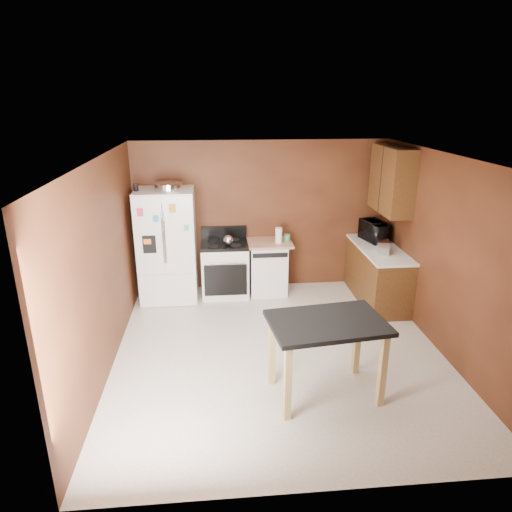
{
  "coord_description": "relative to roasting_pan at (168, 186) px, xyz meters",
  "views": [
    {
      "loc": [
        -0.77,
        -5.16,
        3.16
      ],
      "look_at": [
        -0.22,
        0.85,
        1.04
      ],
      "focal_mm": 32.0,
      "sensor_mm": 36.0,
      "label": 1
    }
  ],
  "objects": [
    {
      "name": "roasting_pan",
      "position": [
        0.0,
        0.0,
        0.0
      ],
      "size": [
        0.43,
        0.43,
        0.11
      ],
      "primitive_type": "cylinder",
      "color": "silver",
      "rests_on": "refrigerator"
    },
    {
      "name": "island",
      "position": [
        1.86,
        -2.77,
        -1.08
      ],
      "size": [
        1.31,
        0.96,
        0.91
      ],
      "color": "black",
      "rests_on": "ground"
    },
    {
      "name": "floor",
      "position": [
        1.48,
        -1.85,
        -1.85
      ],
      "size": [
        4.5,
        4.5,
        0.0
      ],
      "primitive_type": "plane",
      "color": "silver",
      "rests_on": "ground"
    },
    {
      "name": "microwave",
      "position": [
        3.31,
        -0.01,
        -0.81
      ],
      "size": [
        0.48,
        0.61,
        0.3
      ],
      "primitive_type": "imported",
      "rotation": [
        0.0,
        0.0,
        1.82
      ],
      "color": "black",
      "rests_on": "right_cabinets"
    },
    {
      "name": "wall_front",
      "position": [
        1.48,
        -4.1,
        -0.6
      ],
      "size": [
        4.2,
        0.0,
        4.2
      ],
      "primitive_type": "plane",
      "rotation": [
        -1.57,
        0.0,
        0.0
      ],
      "color": "#592E17",
      "rests_on": "ground"
    },
    {
      "name": "kettle",
      "position": [
        0.9,
        -0.06,
        -0.87
      ],
      "size": [
        0.17,
        0.17,
        0.17
      ],
      "primitive_type": "sphere",
      "color": "silver",
      "rests_on": "gas_range"
    },
    {
      "name": "ceiling",
      "position": [
        1.48,
        -1.85,
        0.65
      ],
      "size": [
        4.5,
        4.5,
        0.0
      ],
      "primitive_type": "plane",
      "rotation": [
        3.14,
        0.0,
        0.0
      ],
      "color": "white",
      "rests_on": "ground"
    },
    {
      "name": "toaster",
      "position": [
        3.23,
        -0.65,
        -0.85
      ],
      "size": [
        0.24,
        0.31,
        0.2
      ],
      "primitive_type": "cube",
      "rotation": [
        0.0,
        0.0,
        -0.28
      ],
      "color": "silver",
      "rests_on": "right_cabinets"
    },
    {
      "name": "right_cabinets",
      "position": [
        3.32,
        -0.37,
        -0.95
      ],
      "size": [
        0.63,
        1.58,
        2.45
      ],
      "color": "brown",
      "rests_on": "ground"
    },
    {
      "name": "refrigerator",
      "position": [
        -0.07,
        0.02,
        -0.95
      ],
      "size": [
        0.9,
        0.8,
        1.8
      ],
      "color": "white",
      "rests_on": "ground"
    },
    {
      "name": "paper_towel",
      "position": [
        1.72,
        0.02,
        -0.84
      ],
      "size": [
        0.14,
        0.14,
        0.26
      ],
      "primitive_type": "cylinder",
      "rotation": [
        0.0,
        0.0,
        -0.41
      ],
      "color": "white",
      "rests_on": "dishwasher"
    },
    {
      "name": "dishwasher",
      "position": [
        1.56,
        0.1,
        -1.4
      ],
      "size": [
        0.78,
        0.63,
        0.89
      ],
      "color": "white",
      "rests_on": "ground"
    },
    {
      "name": "green_canister",
      "position": [
        1.88,
        0.13,
        -0.91
      ],
      "size": [
        0.13,
        0.13,
        0.11
      ],
      "primitive_type": "cylinder",
      "rotation": [
        0.0,
        0.0,
        -0.41
      ],
      "color": "#3C9D5E",
      "rests_on": "dishwasher"
    },
    {
      "name": "gas_range",
      "position": [
        0.84,
        0.08,
        -1.39
      ],
      "size": [
        0.76,
        0.68,
        1.1
      ],
      "color": "white",
      "rests_on": "ground"
    },
    {
      "name": "wall_left",
      "position": [
        -0.62,
        -1.85,
        -0.6
      ],
      "size": [
        0.0,
        4.5,
        4.5
      ],
      "primitive_type": "plane",
      "rotation": [
        1.57,
        0.0,
        1.57
      ],
      "color": "#592E17",
      "rests_on": "ground"
    },
    {
      "name": "wall_back",
      "position": [
        1.48,
        0.4,
        -0.6
      ],
      "size": [
        4.2,
        0.0,
        4.2
      ],
      "primitive_type": "plane",
      "rotation": [
        1.57,
        0.0,
        0.0
      ],
      "color": "#592E17",
      "rests_on": "ground"
    },
    {
      "name": "pen_cup",
      "position": [
        -0.48,
        -0.04,
        0.0
      ],
      "size": [
        0.07,
        0.07,
        0.11
      ],
      "primitive_type": "cylinder",
      "color": "black",
      "rests_on": "refrigerator"
    },
    {
      "name": "wall_right",
      "position": [
        3.58,
        -1.85,
        -0.6
      ],
      "size": [
        0.0,
        4.5,
        4.5
      ],
      "primitive_type": "plane",
      "rotation": [
        1.57,
        0.0,
        -1.57
      ],
      "color": "#592E17",
      "rests_on": "ground"
    }
  ]
}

